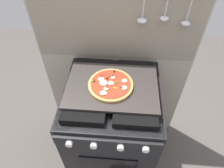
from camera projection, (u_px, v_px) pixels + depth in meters
ground_plane at (112, 154)px, 1.86m from camera, size 4.00×4.00×0.00m
kitchen_backsplash at (116, 65)px, 1.52m from camera, size 1.10×0.09×1.55m
stove at (112, 128)px, 1.53m from camera, size 0.60×0.64×0.90m
baking_tray at (112, 86)px, 1.20m from camera, size 0.54×0.38×0.02m
pizza_left at (111, 85)px, 1.18m from camera, size 0.26×0.26×0.03m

